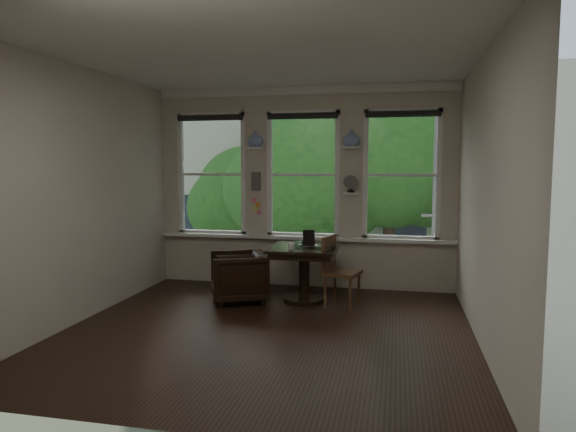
% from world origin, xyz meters
% --- Properties ---
extents(ground, '(4.50, 4.50, 0.00)m').
position_xyz_m(ground, '(0.00, 0.00, 0.00)').
color(ground, black).
rests_on(ground, ground).
extents(ceiling, '(4.50, 4.50, 0.00)m').
position_xyz_m(ceiling, '(0.00, 0.00, 3.00)').
color(ceiling, silver).
rests_on(ceiling, ground).
extents(wall_back, '(4.50, 0.00, 4.50)m').
position_xyz_m(wall_back, '(0.00, 2.25, 1.50)').
color(wall_back, '#BEB1A2').
rests_on(wall_back, ground).
extents(wall_front, '(4.50, 0.00, 4.50)m').
position_xyz_m(wall_front, '(0.00, -2.25, 1.50)').
color(wall_front, '#BEB1A2').
rests_on(wall_front, ground).
extents(wall_left, '(0.00, 4.50, 4.50)m').
position_xyz_m(wall_left, '(-2.25, 0.00, 1.50)').
color(wall_left, '#BEB1A2').
rests_on(wall_left, ground).
extents(wall_right, '(0.00, 4.50, 4.50)m').
position_xyz_m(wall_right, '(2.25, 0.00, 1.50)').
color(wall_right, '#BEB1A2').
rests_on(wall_right, ground).
extents(window_left, '(1.10, 0.12, 1.90)m').
position_xyz_m(window_left, '(-1.45, 2.25, 1.70)').
color(window_left, white).
rests_on(window_left, ground).
extents(window_center, '(1.10, 0.12, 1.90)m').
position_xyz_m(window_center, '(0.00, 2.25, 1.70)').
color(window_center, white).
rests_on(window_center, ground).
extents(window_right, '(1.10, 0.12, 1.90)m').
position_xyz_m(window_right, '(1.45, 2.25, 1.70)').
color(window_right, white).
rests_on(window_right, ground).
extents(shelf_left, '(0.26, 0.16, 0.03)m').
position_xyz_m(shelf_left, '(-0.72, 2.15, 2.10)').
color(shelf_left, white).
rests_on(shelf_left, ground).
extents(shelf_right, '(0.26, 0.16, 0.03)m').
position_xyz_m(shelf_right, '(0.72, 2.15, 2.10)').
color(shelf_right, white).
rests_on(shelf_right, ground).
extents(intercom, '(0.14, 0.06, 0.28)m').
position_xyz_m(intercom, '(-0.72, 2.18, 1.60)').
color(intercom, '#59544F').
rests_on(intercom, ground).
extents(sticky_notes, '(0.16, 0.01, 0.24)m').
position_xyz_m(sticky_notes, '(-0.72, 2.19, 1.25)').
color(sticky_notes, pink).
rests_on(sticky_notes, ground).
extents(desk_fan, '(0.20, 0.20, 0.24)m').
position_xyz_m(desk_fan, '(0.72, 2.13, 1.53)').
color(desk_fan, '#59544F').
rests_on(desk_fan, ground).
extents(vase_left, '(0.24, 0.24, 0.25)m').
position_xyz_m(vase_left, '(-0.72, 2.15, 2.24)').
color(vase_left, white).
rests_on(vase_left, shelf_left).
extents(vase_right, '(0.24, 0.24, 0.25)m').
position_xyz_m(vase_right, '(0.72, 2.15, 2.24)').
color(vase_right, white).
rests_on(vase_right, shelf_right).
extents(table, '(0.90, 0.90, 0.75)m').
position_xyz_m(table, '(0.18, 1.31, 0.38)').
color(table, black).
rests_on(table, ground).
extents(armchair_left, '(0.97, 0.96, 0.68)m').
position_xyz_m(armchair_left, '(-0.69, 1.13, 0.34)').
color(armchair_left, black).
rests_on(armchair_left, ground).
extents(cushion_red, '(0.45, 0.45, 0.06)m').
position_xyz_m(cushion_red, '(-0.69, 1.13, 0.45)').
color(cushion_red, maroon).
rests_on(cushion_red, armchair_left).
extents(side_chair_right, '(0.51, 0.51, 0.92)m').
position_xyz_m(side_chair_right, '(0.72, 1.16, 0.46)').
color(side_chair_right, '#462C19').
rests_on(side_chair_right, ground).
extents(laptop, '(0.32, 0.21, 0.02)m').
position_xyz_m(laptop, '(0.44, 1.20, 0.76)').
color(laptop, black).
rests_on(laptop, table).
extents(mug, '(0.11, 0.11, 0.09)m').
position_xyz_m(mug, '(0.06, 1.04, 0.80)').
color(mug, white).
rests_on(mug, table).
extents(drinking_glass, '(0.14, 0.14, 0.10)m').
position_xyz_m(drinking_glass, '(0.13, 1.22, 0.80)').
color(drinking_glass, white).
rests_on(drinking_glass, table).
extents(tablet, '(0.18, 0.13, 0.22)m').
position_xyz_m(tablet, '(0.23, 1.39, 0.86)').
color(tablet, black).
rests_on(tablet, table).
extents(papers, '(0.33, 0.37, 0.00)m').
position_xyz_m(papers, '(0.20, 1.50, 0.75)').
color(papers, silver).
rests_on(papers, table).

